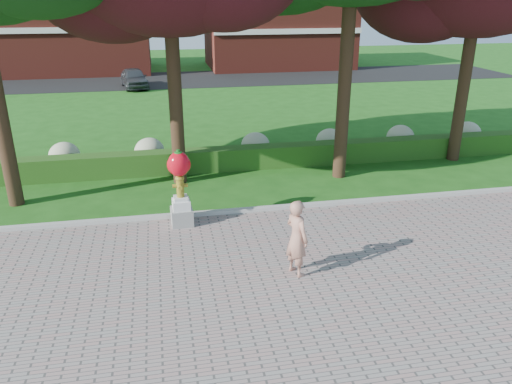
% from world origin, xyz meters
% --- Properties ---
extents(ground, '(100.00, 100.00, 0.00)m').
position_xyz_m(ground, '(0.00, 0.00, 0.00)').
color(ground, '#1C5214').
rests_on(ground, ground).
extents(walkway, '(40.00, 14.00, 0.04)m').
position_xyz_m(walkway, '(0.00, -4.00, 0.02)').
color(walkway, gray).
rests_on(walkway, ground).
extents(curb, '(40.00, 0.18, 0.15)m').
position_xyz_m(curb, '(0.00, 3.00, 0.07)').
color(curb, '#ADADA5').
rests_on(curb, ground).
extents(lawn_hedge, '(24.00, 0.70, 0.80)m').
position_xyz_m(lawn_hedge, '(0.00, 7.00, 0.40)').
color(lawn_hedge, '#1E4D16').
rests_on(lawn_hedge, ground).
extents(hydrangea_row, '(20.10, 1.10, 0.99)m').
position_xyz_m(hydrangea_row, '(0.57, 8.00, 0.55)').
color(hydrangea_row, beige).
rests_on(hydrangea_row, ground).
extents(street, '(50.00, 8.00, 0.02)m').
position_xyz_m(street, '(0.00, 28.00, 0.01)').
color(street, black).
rests_on(street, ground).
extents(building_left, '(14.00, 8.00, 7.00)m').
position_xyz_m(building_left, '(-10.00, 34.00, 3.50)').
color(building_left, maroon).
rests_on(building_left, ground).
extents(building_right, '(12.00, 8.00, 6.40)m').
position_xyz_m(building_right, '(8.00, 34.00, 3.20)').
color(building_right, maroon).
rests_on(building_right, ground).
extents(hydrant_sculpture, '(0.63, 0.61, 2.15)m').
position_xyz_m(hydrant_sculpture, '(-2.13, 2.50, 1.18)').
color(hydrant_sculpture, gray).
rests_on(hydrant_sculpture, walkway).
extents(woman, '(0.66, 0.77, 1.79)m').
position_xyz_m(woman, '(0.27, -0.61, 0.93)').
color(woman, tan).
rests_on(woman, walkway).
extents(parked_car, '(2.17, 4.04, 1.31)m').
position_xyz_m(parked_car, '(-4.08, 25.00, 0.67)').
color(parked_car, '#3A3D41').
rests_on(parked_car, street).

